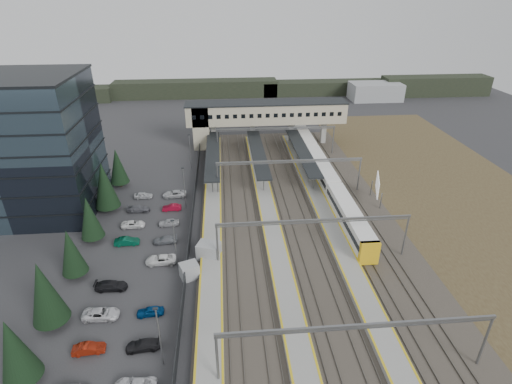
{
  "coord_description": "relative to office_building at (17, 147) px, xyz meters",
  "views": [
    {
      "loc": [
        -0.52,
        -55.89,
        36.64
      ],
      "look_at": [
        4.91,
        7.34,
        4.0
      ],
      "focal_mm": 28.0,
      "sensor_mm": 36.0,
      "label": 1
    }
  ],
  "objects": [
    {
      "name": "scrub_east",
      "position": [
        81.0,
        -7.0,
        -12.16
      ],
      "size": [
        34.0,
        120.0,
        0.06
      ],
      "color": "#42351F",
      "rests_on": "ground"
    },
    {
      "name": "canopies",
      "position": [
        43.0,
        15.0,
        -8.27
      ],
      "size": [
        23.1,
        30.0,
        3.28
      ],
      "color": "black",
      "rests_on": "ground"
    },
    {
      "name": "footbridge",
      "position": [
        43.7,
        30.0,
        -4.26
      ],
      "size": [
        40.4,
        6.4,
        11.2
      ],
      "color": "tan",
      "rests_on": "ground"
    },
    {
      "name": "conifer_row",
      "position": [
        14.0,
        -15.86,
        -7.36
      ],
      "size": [
        4.42,
        49.82,
        9.5
      ],
      "color": "black",
      "rests_on": "ground"
    },
    {
      "name": "ground",
      "position": [
        36.0,
        -12.0,
        -12.19
      ],
      "size": [
        220.0,
        220.0,
        0.0
      ],
      "primitive_type": "plane",
      "color": "#2B2B2D",
      "rests_on": "ground"
    },
    {
      "name": "rail_corridor",
      "position": [
        45.34,
        -7.0,
        -11.9
      ],
      "size": [
        34.0,
        90.0,
        0.92
      ],
      "color": "#342F27",
      "rests_on": "ground"
    },
    {
      "name": "car_park",
      "position": [
        22.58,
        -18.63,
        -11.59
      ],
      "size": [
        10.63,
        44.74,
        1.28
      ],
      "color": "#99999D",
      "rests_on": "ground"
    },
    {
      "name": "billboard",
      "position": [
        63.87,
        -3.16,
        -8.62
      ],
      "size": [
        2.02,
        5.94,
        5.3
      ],
      "color": "slate",
      "rests_on": "ground"
    },
    {
      "name": "train",
      "position": [
        56.0,
        8.04,
        -10.1
      ],
      "size": [
        2.92,
        60.99,
        3.67
      ],
      "color": "white",
      "rests_on": "ground"
    },
    {
      "name": "fence",
      "position": [
        29.5,
        -7.0,
        -11.19
      ],
      "size": [
        0.08,
        90.0,
        2.0
      ],
      "color": "#26282B",
      "rests_on": "ground"
    },
    {
      "name": "relay_cabin_far",
      "position": [
        29.97,
        -22.48,
        -11.06
      ],
      "size": [
        3.05,
        2.82,
        2.26
      ],
      "color": "gray",
      "rests_on": "ground"
    },
    {
      "name": "treeline_far",
      "position": [
        59.81,
        80.28,
        -9.24
      ],
      "size": [
        170.0,
        19.0,
        7.0
      ],
      "color": "black",
      "rests_on": "ground"
    },
    {
      "name": "office_building",
      "position": [
        0.0,
        0.0,
        0.0
      ],
      "size": [
        24.3,
        18.3,
        24.3
      ],
      "color": "#344652",
      "rests_on": "ground"
    },
    {
      "name": "gantries",
      "position": [
        48.0,
        -9.0,
        -6.2
      ],
      "size": [
        28.4,
        62.28,
        7.17
      ],
      "color": "slate",
      "rests_on": "ground"
    },
    {
      "name": "relay_cabin_near",
      "position": [
        32.62,
        -18.37,
        -10.83
      ],
      "size": [
        3.88,
        3.36,
        2.72
      ],
      "color": "gray",
      "rests_on": "ground"
    },
    {
      "name": "lampposts",
      "position": [
        28.0,
        -10.75,
        -7.86
      ],
      "size": [
        0.5,
        53.25,
        8.07
      ],
      "color": "slate",
      "rests_on": "ground"
    }
  ]
}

